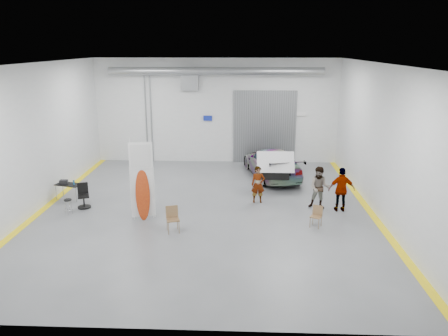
{
  "coord_description": "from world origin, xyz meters",
  "views": [
    {
      "loc": [
        1.48,
        -17.09,
        6.68
      ],
      "look_at": [
        0.72,
        1.24,
        1.5
      ],
      "focal_mm": 35.0,
      "sensor_mm": 36.0,
      "label": 1
    }
  ],
  "objects_px": {
    "folding_chair_far": "(316,221)",
    "work_table": "(67,184)",
    "folding_chair_near": "(173,224)",
    "surfboard_display": "(141,187)",
    "person_b": "(320,188)",
    "shop_stool": "(68,207)",
    "person_a": "(258,184)",
    "sedan_car": "(272,163)",
    "office_chair": "(84,197)",
    "person_c": "(342,190)"
  },
  "relations": [
    {
      "from": "folding_chair_near",
      "to": "person_b",
      "type": "bearing_deg",
      "value": 7.94
    },
    {
      "from": "person_a",
      "to": "surfboard_display",
      "type": "bearing_deg",
      "value": -159.58
    },
    {
      "from": "surfboard_display",
      "to": "work_table",
      "type": "bearing_deg",
      "value": 137.44
    },
    {
      "from": "shop_stool",
      "to": "surfboard_display",
      "type": "bearing_deg",
      "value": -7.48
    },
    {
      "from": "sedan_car",
      "to": "person_a",
      "type": "bearing_deg",
      "value": 64.33
    },
    {
      "from": "person_c",
      "to": "shop_stool",
      "type": "relative_size",
      "value": 2.91
    },
    {
      "from": "sedan_car",
      "to": "folding_chair_far",
      "type": "distance_m",
      "value": 6.7
    },
    {
      "from": "folding_chair_near",
      "to": "folding_chair_far",
      "type": "xyz_separation_m",
      "value": [
        5.35,
        0.69,
        -0.04
      ]
    },
    {
      "from": "work_table",
      "to": "shop_stool",
      "type": "bearing_deg",
      "value": -68.4
    },
    {
      "from": "person_c",
      "to": "surfboard_display",
      "type": "distance_m",
      "value": 8.16
    },
    {
      "from": "work_table",
      "to": "folding_chair_far",
      "type": "bearing_deg",
      "value": -14.07
    },
    {
      "from": "person_c",
      "to": "folding_chair_far",
      "type": "relative_size",
      "value": 2.29
    },
    {
      "from": "person_c",
      "to": "folding_chair_near",
      "type": "height_order",
      "value": "person_c"
    },
    {
      "from": "person_b",
      "to": "surfboard_display",
      "type": "bearing_deg",
      "value": -154.92
    },
    {
      "from": "surfboard_display",
      "to": "folding_chair_near",
      "type": "bearing_deg",
      "value": -51.94
    },
    {
      "from": "surfboard_display",
      "to": "folding_chair_near",
      "type": "xyz_separation_m",
      "value": [
        1.41,
        -1.15,
        -1.04
      ]
    },
    {
      "from": "sedan_car",
      "to": "person_c",
      "type": "relative_size",
      "value": 2.75
    },
    {
      "from": "folding_chair_near",
      "to": "office_chair",
      "type": "bearing_deg",
      "value": 133.18
    },
    {
      "from": "sedan_car",
      "to": "shop_stool",
      "type": "xyz_separation_m",
      "value": [
        -8.64,
        -5.69,
        -0.43
      ]
    },
    {
      "from": "shop_stool",
      "to": "work_table",
      "type": "height_order",
      "value": "work_table"
    },
    {
      "from": "person_a",
      "to": "office_chair",
      "type": "bearing_deg",
      "value": -177.39
    },
    {
      "from": "sedan_car",
      "to": "shop_stool",
      "type": "bearing_deg",
      "value": 20.07
    },
    {
      "from": "surfboard_display",
      "to": "folding_chair_near",
      "type": "distance_m",
      "value": 2.1
    },
    {
      "from": "person_b",
      "to": "office_chair",
      "type": "distance_m",
      "value": 9.98
    },
    {
      "from": "person_a",
      "to": "work_table",
      "type": "relative_size",
      "value": 1.31
    },
    {
      "from": "person_b",
      "to": "shop_stool",
      "type": "relative_size",
      "value": 2.82
    },
    {
      "from": "surfboard_display",
      "to": "folding_chair_far",
      "type": "distance_m",
      "value": 6.86
    },
    {
      "from": "folding_chair_near",
      "to": "shop_stool",
      "type": "bearing_deg",
      "value": 143.95
    },
    {
      "from": "folding_chair_far",
      "to": "folding_chair_near",
      "type": "bearing_deg",
      "value": -145.56
    },
    {
      "from": "sedan_car",
      "to": "work_table",
      "type": "height_order",
      "value": "sedan_car"
    },
    {
      "from": "person_b",
      "to": "office_chair",
      "type": "xyz_separation_m",
      "value": [
        -9.96,
        -0.33,
        -0.45
      ]
    },
    {
      "from": "person_a",
      "to": "work_table",
      "type": "distance_m",
      "value": 8.48
    },
    {
      "from": "person_c",
      "to": "work_table",
      "type": "relative_size",
      "value": 1.5
    },
    {
      "from": "person_b",
      "to": "folding_chair_far",
      "type": "relative_size",
      "value": 2.22
    },
    {
      "from": "person_b",
      "to": "person_c",
      "type": "relative_size",
      "value": 0.97
    },
    {
      "from": "shop_stool",
      "to": "office_chair",
      "type": "xyz_separation_m",
      "value": [
        0.37,
        0.82,
        0.14
      ]
    },
    {
      "from": "folding_chair_near",
      "to": "work_table",
      "type": "relative_size",
      "value": 0.77
    },
    {
      "from": "folding_chair_far",
      "to": "office_chair",
      "type": "relative_size",
      "value": 0.78
    },
    {
      "from": "shop_stool",
      "to": "sedan_car",
      "type": "bearing_deg",
      "value": 33.36
    },
    {
      "from": "sedan_car",
      "to": "office_chair",
      "type": "relative_size",
      "value": 4.94
    },
    {
      "from": "surfboard_display",
      "to": "work_table",
      "type": "distance_m",
      "value": 4.46
    },
    {
      "from": "person_b",
      "to": "folding_chair_far",
      "type": "distance_m",
      "value": 2.17
    },
    {
      "from": "person_b",
      "to": "shop_stool",
      "type": "bearing_deg",
      "value": -160.79
    },
    {
      "from": "shop_stool",
      "to": "person_a",
      "type": "bearing_deg",
      "value": 12.72
    },
    {
      "from": "folding_chair_far",
      "to": "office_chair",
      "type": "bearing_deg",
      "value": -162.95
    },
    {
      "from": "person_c",
      "to": "surfboard_display",
      "type": "xyz_separation_m",
      "value": [
        -8.05,
        -1.26,
        0.41
      ]
    },
    {
      "from": "sedan_car",
      "to": "folding_chair_far",
      "type": "bearing_deg",
      "value": 87.51
    },
    {
      "from": "folding_chair_far",
      "to": "work_table",
      "type": "height_order",
      "value": "work_table"
    },
    {
      "from": "sedan_car",
      "to": "folding_chair_near",
      "type": "bearing_deg",
      "value": 47.23
    },
    {
      "from": "sedan_car",
      "to": "person_c",
      "type": "distance_m",
      "value": 5.47
    }
  ]
}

